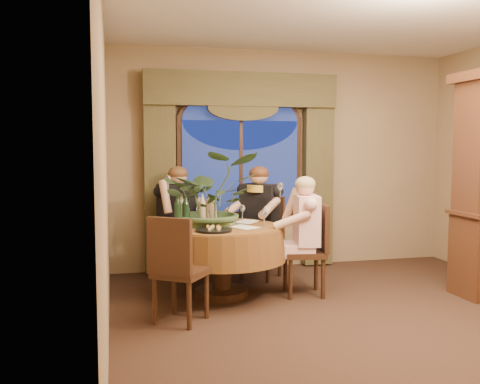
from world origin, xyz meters
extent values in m
plane|color=black|center=(0.00, 0.00, 0.00)|extent=(5.00, 5.00, 0.00)
plane|color=#8C7250|center=(0.00, 2.50, 1.40)|extent=(4.50, 0.00, 4.50)
cube|color=#423D23|center=(-1.63, 2.38, 1.18)|extent=(0.38, 0.14, 2.32)
cube|color=#423D23|center=(0.43, 2.38, 1.18)|extent=(0.38, 0.14, 2.32)
cylinder|color=maroon|center=(-1.10, 1.22, 0.38)|extent=(1.47, 1.47, 0.75)
cube|color=black|center=(-0.24, 1.08, 0.48)|extent=(0.48, 0.48, 0.96)
cube|color=black|center=(-0.48, 1.90, 0.48)|extent=(0.59, 0.59, 0.96)
cube|color=black|center=(-1.37, 2.11, 0.48)|extent=(0.52, 0.52, 0.96)
cube|color=black|center=(-1.61, 0.51, 0.48)|extent=(0.59, 0.59, 0.96)
imported|color=#36522E|center=(-1.18, 1.37, 1.40)|extent=(1.03, 1.15, 0.90)
imported|color=#4A542A|center=(-1.06, 1.15, 0.77)|extent=(0.15, 0.15, 0.05)
cylinder|color=black|center=(-1.24, 0.88, 0.76)|extent=(0.36, 0.36, 0.02)
cylinder|color=tan|center=(-1.29, 1.30, 0.92)|extent=(0.07, 0.07, 0.33)
cylinder|color=tan|center=(-1.50, 1.36, 0.92)|extent=(0.07, 0.07, 0.33)
cylinder|color=black|center=(-1.47, 1.22, 0.92)|extent=(0.07, 0.07, 0.33)
cylinder|color=black|center=(-1.56, 1.18, 0.92)|extent=(0.07, 0.07, 0.33)
cube|color=white|center=(-0.90, 1.06, 0.75)|extent=(0.33, 0.36, 0.00)
cube|color=white|center=(-0.77, 1.44, 0.75)|extent=(0.35, 0.37, 0.00)
camera|label=1|loc=(-2.20, -4.18, 1.58)|focal=40.00mm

